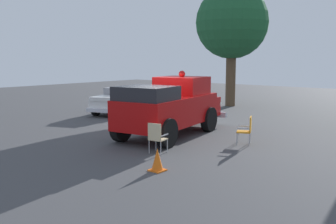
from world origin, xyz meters
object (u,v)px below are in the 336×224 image
Objects in this scene: spectator_seated at (171,100)px; traffic_cone at (157,160)px; lawn_chair_near_truck at (173,102)px; lawn_chair_spare at (156,136)px; classic_hot_rod at (121,100)px; vintage_fire_truck at (171,106)px; oak_tree_right at (232,23)px; lawn_chair_by_car at (247,128)px.

spectator_seated is 2.03× the size of traffic_cone.
lawn_chair_near_truck is 9.80m from lawn_chair_spare.
lawn_chair_near_truck is 0.17m from spectator_seated.
classic_hot_rod is at bearing -127.04° from lawn_chair_spare.
traffic_cone is (9.45, 6.89, -0.28)m from lawn_chair_near_truck.
lawn_chair_spare is at bearing -138.44° from traffic_cone.
vintage_fire_truck is 6.08× the size of lawn_chair_near_truck.
vintage_fire_truck is at bearing 16.50° from oak_tree_right.
lawn_chair_near_truck is 6.73m from oak_tree_right.
spectator_seated is at bearing -14.34° from oak_tree_right.
spectator_seated reaches higher than lawn_chair_spare.
classic_hot_rod is 11.60m from traffic_cone.
vintage_fire_truck is 9.77× the size of traffic_cone.
vintage_fire_truck is 0.80× the size of oak_tree_right.
vintage_fire_truck is 3.27m from lawn_chair_by_car.
lawn_chair_by_car is 8.78m from spectator_seated.
vintage_fire_truck reaches higher than classic_hot_rod.
lawn_chair_near_truck is at bearing -143.93° from traffic_cone.
vintage_fire_truck is at bearing 37.39° from lawn_chair_near_truck.
vintage_fire_truck reaches higher than lawn_chair_spare.
lawn_chair_near_truck is at bearing -124.11° from lawn_chair_by_car.
traffic_cone is at bearing 22.23° from oak_tree_right.
spectator_seated is at bearing -141.55° from vintage_fire_truck.
lawn_chair_spare reaches higher than traffic_cone.
traffic_cone is at bearing -4.90° from lawn_chair_by_car.
vintage_fire_truck is 11.19m from oak_tree_right.
traffic_cone is at bearing 34.28° from vintage_fire_truck.
vintage_fire_truck is 3.14m from lawn_chair_spare.
vintage_fire_truck is 6.70m from spectator_seated.
traffic_cone is (4.53, -0.39, -0.28)m from lawn_chair_by_car.
oak_tree_right is at bearing -163.50° from vintage_fire_truck.
lawn_chair_near_truck is 1.00× the size of lawn_chair_by_car.
lawn_chair_by_car is (2.76, 9.41, -0.16)m from classic_hot_rod.
vintage_fire_truck is 7.00m from classic_hot_rod.
lawn_chair_spare is 1.61× the size of traffic_cone.
vintage_fire_truck is 6.08× the size of lawn_chair_spare.
oak_tree_right is (-6.78, 3.27, 4.61)m from classic_hot_rod.
lawn_chair_by_car is at bearing 175.10° from traffic_cone.
oak_tree_right is (-4.61, 1.14, 4.76)m from lawn_chair_near_truck.
vintage_fire_truck is at bearing 38.45° from spectator_seated.
classic_hot_rod is 9.72m from lawn_chair_spare.
oak_tree_right is (-9.54, -6.14, 4.76)m from lawn_chair_by_car.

